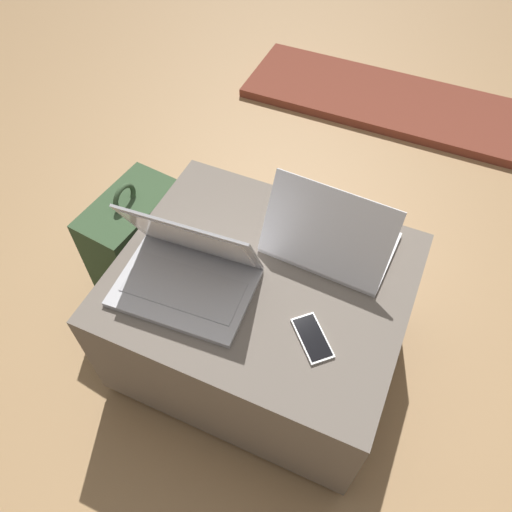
# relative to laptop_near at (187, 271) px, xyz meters

# --- Properties ---
(ground_plane) EXTENTS (14.00, 14.00, 0.00)m
(ground_plane) POSITION_rel_laptop_near_xyz_m (0.18, 0.10, -0.51)
(ground_plane) COLOR tan
(ottoman) EXTENTS (0.81, 0.68, 0.46)m
(ottoman) POSITION_rel_laptop_near_xyz_m (0.18, 0.10, -0.28)
(ottoman) COLOR #3D3832
(ottoman) RESTS_ON ground_plane
(laptop_near) EXTENTS (0.38, 0.28, 0.25)m
(laptop_near) POSITION_rel_laptop_near_xyz_m (0.00, 0.00, 0.00)
(laptop_near) COLOR #B7B7BC
(laptop_near) RESTS_ON ottoman
(laptop_far) EXTENTS (0.36, 0.26, 0.23)m
(laptop_far) POSITION_rel_laptop_near_xyz_m (0.31, 0.26, -0.00)
(laptop_far) COLOR silver
(laptop_far) RESTS_ON ottoman
(cell_phone) EXTENTS (0.14, 0.14, 0.01)m
(cell_phone) POSITION_rel_laptop_near_xyz_m (0.37, -0.03, -0.05)
(cell_phone) COLOR white
(cell_phone) RESTS_ON ottoman
(backpack) EXTENTS (0.27, 0.36, 0.50)m
(backpack) POSITION_rel_laptop_near_xyz_m (-0.35, 0.20, -0.30)
(backpack) COLOR #385133
(backpack) RESTS_ON ground_plane
(fireplace_hearth) EXTENTS (1.40, 0.50, 0.04)m
(fireplace_hearth) POSITION_rel_laptop_near_xyz_m (0.18, 1.67, -0.49)
(fireplace_hearth) COLOR brown
(fireplace_hearth) RESTS_ON ground_plane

